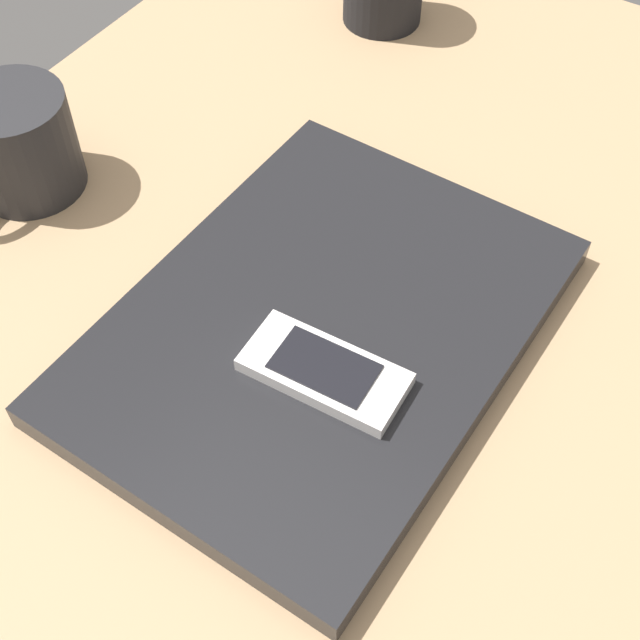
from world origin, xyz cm
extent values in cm
cube|color=tan|center=(0.00, 0.00, 1.50)|extent=(120.00, 80.00, 3.00)
cube|color=black|center=(-8.47, -2.74, 4.04)|extent=(34.57, 25.78, 2.09)
cube|color=silver|center=(-4.66, -0.35, 5.60)|extent=(5.35, 10.83, 1.03)
cube|color=black|center=(-4.66, -0.35, 6.19)|extent=(4.09, 6.75, 0.14)
cylinder|color=#262628|center=(-9.34, -30.66, 7.11)|extent=(8.69, 8.69, 8.22)
camera|label=1|loc=(22.78, 17.03, 51.93)|focal=49.49mm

